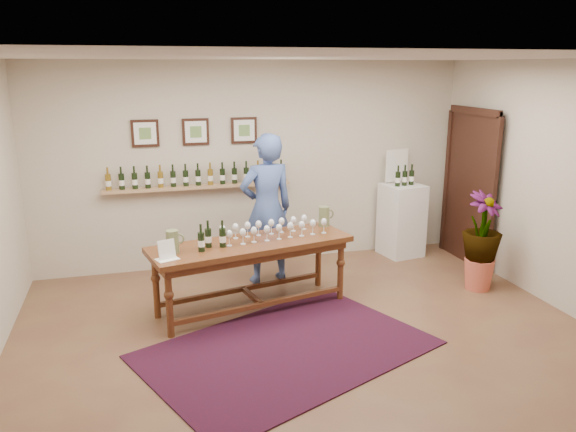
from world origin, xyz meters
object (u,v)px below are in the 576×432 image
object	(u,v)px
display_pedestal	(401,220)
tasting_table	(251,252)
person	(267,209)
potted_plant	(481,241)

from	to	relation	value
display_pedestal	tasting_table	bearing A→B (deg)	-152.76
display_pedestal	person	bearing A→B (deg)	-167.10
potted_plant	display_pedestal	bearing A→B (deg)	102.61
display_pedestal	potted_plant	distance (m)	1.53
display_pedestal	potted_plant	xyz separation A→B (m)	(0.33, -1.49, 0.10)
tasting_table	person	distance (m)	0.93
tasting_table	person	size ratio (longest dim) A/B	1.24
person	tasting_table	bearing A→B (deg)	57.17
person	potted_plant	bearing A→B (deg)	150.29
potted_plant	person	bearing A→B (deg)	158.24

